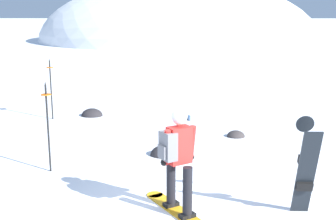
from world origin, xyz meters
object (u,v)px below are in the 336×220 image
at_px(piste_marker_far, 48,121).
at_px(snowboarder_main, 177,159).
at_px(rock_small, 164,155).
at_px(spare_snowboard, 306,168).
at_px(rock_dark, 236,137).
at_px(piste_marker_near, 51,85).
at_px(rock_mid, 92,116).

bearing_deg(piste_marker_far, snowboarder_main, -35.90).
bearing_deg(rock_small, spare_snowboard, -52.73).
xyz_separation_m(rock_dark, rock_small, (-1.79, -1.49, 0.00)).
bearing_deg(rock_dark, piste_marker_near, 161.05).
bearing_deg(rock_small, snowboarder_main, -84.48).
height_order(spare_snowboard, piste_marker_near, piste_marker_near).
distance_m(piste_marker_far, rock_mid, 4.83).
distance_m(piste_marker_near, rock_dark, 5.57).
height_order(spare_snowboard, rock_dark, spare_snowboard).
xyz_separation_m(spare_snowboard, piste_marker_near, (-5.63, 6.22, 0.22)).
xyz_separation_m(snowboarder_main, rock_mid, (-2.58, 6.56, -0.92)).
relative_size(rock_dark, rock_mid, 0.71).
distance_m(spare_snowboard, rock_mid, 8.08).
distance_m(spare_snowboard, rock_small, 3.79).
xyz_separation_m(snowboarder_main, piste_marker_far, (-2.54, 1.84, 0.13)).
distance_m(snowboarder_main, rock_small, 3.03).
height_order(snowboarder_main, rock_small, snowboarder_main).
distance_m(spare_snowboard, piste_marker_far, 4.90).
relative_size(spare_snowboard, rock_mid, 2.47).
xyz_separation_m(piste_marker_near, rock_dark, (5.18, -1.78, -1.03)).
height_order(snowboarder_main, piste_marker_near, piste_marker_near).
distance_m(snowboarder_main, piste_marker_near, 7.15).
bearing_deg(snowboarder_main, rock_small, 95.52).
relative_size(rock_dark, rock_small, 0.74).
bearing_deg(piste_marker_near, piste_marker_far, -75.33).
height_order(snowboarder_main, rock_dark, snowboarder_main).
relative_size(snowboarder_main, piste_marker_near, 0.95).
distance_m(snowboarder_main, rock_mid, 7.10).
distance_m(piste_marker_far, rock_dark, 4.89).
xyz_separation_m(piste_marker_far, rock_small, (2.26, 1.04, -1.05)).
bearing_deg(rock_dark, rock_mid, 151.79).
bearing_deg(snowboarder_main, rock_mid, 111.44).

